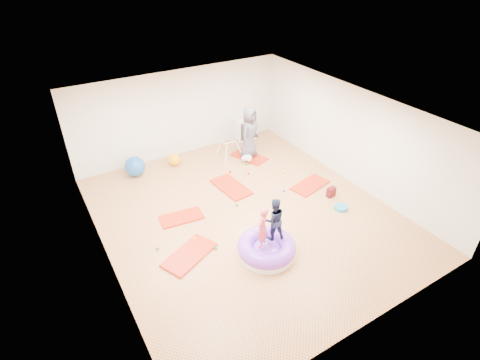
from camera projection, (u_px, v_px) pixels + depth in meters
room at (246, 168)px, 9.04m from camera, size 7.01×8.01×2.81m
gym_mat_front_left at (189, 255)px, 8.49m from camera, size 1.43×1.11×0.05m
gym_mat_mid_left at (182, 217)px, 9.65m from camera, size 1.15×0.67×0.05m
gym_mat_center_back at (231, 187)px, 10.84m from camera, size 0.78×1.37×0.05m
gym_mat_right at (310, 185)px, 10.92m from camera, size 1.28×0.84×0.05m
gym_mat_rear_right at (249, 157)px, 12.36m from camera, size 0.94×1.29×0.05m
inflatable_cushion at (267, 248)px, 8.47m from camera, size 1.34×1.34×0.42m
child_pink at (262, 226)px, 8.01m from camera, size 0.44×0.42×1.02m
child_navy at (274, 218)px, 8.22m from camera, size 0.60×0.53×1.05m
adult_caregiver at (249, 132)px, 11.93m from camera, size 0.98×0.88×1.68m
infant at (247, 158)px, 12.02m from camera, size 0.36×0.37×0.21m
ball_pit_balls at (233, 197)px, 10.41m from camera, size 4.62×3.01×0.07m
exercise_ball_blue at (135, 166)px, 11.27m from camera, size 0.61×0.61×0.61m
exercise_ball_orange at (174, 160)px, 11.85m from camera, size 0.40×0.40×0.40m
infant_play_gym at (229, 147)px, 12.17m from camera, size 0.73×0.69×0.56m
cube_shelf at (246, 129)px, 13.36m from camera, size 0.75×0.37×0.75m
balance_disc at (341, 207)px, 9.98m from camera, size 0.36×0.36×0.08m
backpack at (331, 192)px, 10.41m from camera, size 0.26×0.19×0.28m
yellow_toy at (259, 252)px, 8.58m from camera, size 0.21×0.21×0.03m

